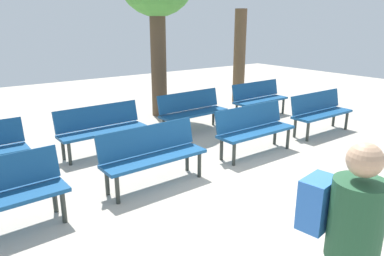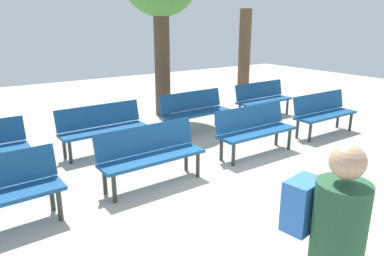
{
  "view_description": "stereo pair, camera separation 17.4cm",
  "coord_description": "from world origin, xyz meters",
  "px_view_note": "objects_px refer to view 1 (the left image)",
  "views": [
    {
      "loc": [
        -3.53,
        -2.73,
        2.35
      ],
      "look_at": [
        0.0,
        2.11,
        0.55
      ],
      "focal_mm": 33.28,
      "sensor_mm": 36.0,
      "label": 1
    },
    {
      "loc": [
        -3.39,
        -2.83,
        2.35
      ],
      "look_at": [
        0.0,
        2.11,
        0.55
      ],
      "focal_mm": 33.28,
      "sensor_mm": 36.0,
      "label": 2
    }
  ],
  "objects_px": {
    "bench_r1_c3": "(259,97)",
    "tree_1": "(239,57)",
    "bench_r1_c2": "(192,109)",
    "bench_r0_c1": "(152,152)",
    "bench_r0_c3": "(320,110)",
    "bench_r0_c2": "(254,127)",
    "bench_r1_c1": "(101,126)",
    "visitor_with_backpack": "(347,243)"
  },
  "relations": [
    {
      "from": "bench_r1_c3",
      "to": "tree_1",
      "type": "relative_size",
      "value": 0.6
    },
    {
      "from": "bench_r1_c3",
      "to": "bench_r1_c2",
      "type": "bearing_deg",
      "value": -179.88
    },
    {
      "from": "tree_1",
      "to": "bench_r0_c1",
      "type": "bearing_deg",
      "value": -145.18
    },
    {
      "from": "bench_r0_c3",
      "to": "bench_r1_c3",
      "type": "relative_size",
      "value": 0.99
    },
    {
      "from": "bench_r1_c2",
      "to": "tree_1",
      "type": "distance_m",
      "value": 3.48
    },
    {
      "from": "bench_r0_c2",
      "to": "bench_r1_c2",
      "type": "relative_size",
      "value": 0.99
    },
    {
      "from": "bench_r0_c1",
      "to": "bench_r1_c1",
      "type": "bearing_deg",
      "value": 91.43
    },
    {
      "from": "tree_1",
      "to": "visitor_with_backpack",
      "type": "bearing_deg",
      "value": -128.61
    },
    {
      "from": "tree_1",
      "to": "visitor_with_backpack",
      "type": "distance_m",
      "value": 8.64
    },
    {
      "from": "visitor_with_backpack",
      "to": "bench_r0_c3",
      "type": "bearing_deg",
      "value": -152.98
    },
    {
      "from": "bench_r0_c1",
      "to": "bench_r0_c2",
      "type": "height_order",
      "value": "same"
    },
    {
      "from": "bench_r1_c1",
      "to": "bench_r0_c3",
      "type": "bearing_deg",
      "value": -22.13
    },
    {
      "from": "bench_r0_c2",
      "to": "bench_r1_c1",
      "type": "bearing_deg",
      "value": 143.09
    },
    {
      "from": "bench_r0_c2",
      "to": "bench_r1_c2",
      "type": "xyz_separation_m",
      "value": [
        -0.11,
        1.76,
        0.0
      ]
    },
    {
      "from": "bench_r1_c2",
      "to": "tree_1",
      "type": "height_order",
      "value": "tree_1"
    },
    {
      "from": "bench_r0_c1",
      "to": "bench_r0_c3",
      "type": "xyz_separation_m",
      "value": [
        4.25,
        0.11,
        0.0
      ]
    },
    {
      "from": "bench_r0_c2",
      "to": "visitor_with_backpack",
      "type": "bearing_deg",
      "value": -127.87
    },
    {
      "from": "bench_r1_c3",
      "to": "visitor_with_backpack",
      "type": "distance_m",
      "value": 6.91
    },
    {
      "from": "bench_r0_c2",
      "to": "bench_r1_c3",
      "type": "height_order",
      "value": "same"
    },
    {
      "from": "tree_1",
      "to": "bench_r0_c2",
      "type": "bearing_deg",
      "value": -129.62
    },
    {
      "from": "bench_r1_c3",
      "to": "bench_r0_c2",
      "type": "bearing_deg",
      "value": -139.87
    },
    {
      "from": "bench_r1_c1",
      "to": "bench_r1_c3",
      "type": "xyz_separation_m",
      "value": [
        4.29,
        0.16,
        0.0
      ]
    },
    {
      "from": "bench_r0_c1",
      "to": "visitor_with_backpack",
      "type": "distance_m",
      "value": 3.32
    },
    {
      "from": "bench_r1_c2",
      "to": "tree_1",
      "type": "bearing_deg",
      "value": 27.31
    },
    {
      "from": "bench_r0_c3",
      "to": "bench_r1_c1",
      "type": "distance_m",
      "value": 4.62
    },
    {
      "from": "bench_r1_c2",
      "to": "visitor_with_backpack",
      "type": "bearing_deg",
      "value": -117.79
    },
    {
      "from": "bench_r0_c2",
      "to": "bench_r0_c3",
      "type": "bearing_deg",
      "value": 1.33
    },
    {
      "from": "bench_r0_c2",
      "to": "visitor_with_backpack",
      "type": "xyz_separation_m",
      "value": [
        -2.55,
        -3.32,
        0.43
      ]
    },
    {
      "from": "bench_r0_c3",
      "to": "tree_1",
      "type": "relative_size",
      "value": 0.59
    },
    {
      "from": "bench_r0_c1",
      "to": "bench_r0_c3",
      "type": "distance_m",
      "value": 4.25
    },
    {
      "from": "bench_r1_c2",
      "to": "tree_1",
      "type": "xyz_separation_m",
      "value": [
        2.94,
        1.66,
        0.85
      ]
    },
    {
      "from": "visitor_with_backpack",
      "to": "bench_r0_c2",
      "type": "bearing_deg",
      "value": -136.61
    },
    {
      "from": "bench_r0_c3",
      "to": "visitor_with_backpack",
      "type": "xyz_separation_m",
      "value": [
        -4.64,
        -3.38,
        0.43
      ]
    },
    {
      "from": "bench_r1_c1",
      "to": "tree_1",
      "type": "relative_size",
      "value": 0.6
    },
    {
      "from": "bench_r1_c3",
      "to": "bench_r0_c1",
      "type": "bearing_deg",
      "value": -157.55
    },
    {
      "from": "bench_r0_c3",
      "to": "bench_r1_c3",
      "type": "height_order",
      "value": "same"
    },
    {
      "from": "visitor_with_backpack",
      "to": "bench_r1_c1",
      "type": "bearing_deg",
      "value": -102.58
    },
    {
      "from": "bench_r0_c1",
      "to": "bench_r1_c3",
      "type": "height_order",
      "value": "same"
    },
    {
      "from": "tree_1",
      "to": "bench_r1_c2",
      "type": "bearing_deg",
      "value": -150.56
    },
    {
      "from": "bench_r0_c1",
      "to": "bench_r1_c2",
      "type": "xyz_separation_m",
      "value": [
        2.05,
        1.81,
        0.0
      ]
    },
    {
      "from": "bench_r1_c1",
      "to": "bench_r0_c2",
      "type": "bearing_deg",
      "value": -38.37
    },
    {
      "from": "bench_r1_c2",
      "to": "tree_1",
      "type": "relative_size",
      "value": 0.6
    }
  ]
}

